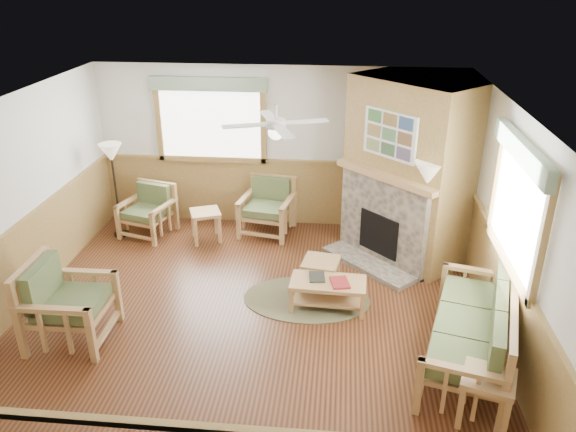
# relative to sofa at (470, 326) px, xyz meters

# --- Properties ---
(floor) EXTENTS (6.00, 6.00, 0.01)m
(floor) POSITION_rel_sofa_xyz_m (-2.55, 0.58, -0.49)
(floor) COLOR #4D2815
(floor) RESTS_ON ground
(ceiling) EXTENTS (6.00, 6.00, 0.01)m
(ceiling) POSITION_rel_sofa_xyz_m (-2.55, 0.58, 2.22)
(ceiling) COLOR white
(ceiling) RESTS_ON floor
(wall_back) EXTENTS (6.00, 0.02, 2.70)m
(wall_back) POSITION_rel_sofa_xyz_m (-2.55, 3.58, 0.87)
(wall_back) COLOR silver
(wall_back) RESTS_ON floor
(wall_front) EXTENTS (6.00, 0.02, 2.70)m
(wall_front) POSITION_rel_sofa_xyz_m (-2.55, -2.42, 0.87)
(wall_front) COLOR silver
(wall_front) RESTS_ON floor
(wall_left) EXTENTS (0.02, 6.00, 2.70)m
(wall_left) POSITION_rel_sofa_xyz_m (-5.55, 0.58, 0.87)
(wall_left) COLOR silver
(wall_left) RESTS_ON floor
(wall_right) EXTENTS (0.02, 6.00, 2.70)m
(wall_right) POSITION_rel_sofa_xyz_m (0.45, 0.58, 0.87)
(wall_right) COLOR silver
(wall_right) RESTS_ON floor
(wainscot) EXTENTS (6.00, 6.00, 1.10)m
(wainscot) POSITION_rel_sofa_xyz_m (-2.55, 0.58, 0.07)
(wainscot) COLOR olive
(wainscot) RESTS_ON floor
(fireplace) EXTENTS (3.11, 3.11, 2.70)m
(fireplace) POSITION_rel_sofa_xyz_m (-0.50, 2.63, 0.87)
(fireplace) COLOR olive
(fireplace) RESTS_ON floor
(window_back) EXTENTS (1.90, 0.16, 1.50)m
(window_back) POSITION_rel_sofa_xyz_m (-3.65, 3.54, 2.05)
(window_back) COLOR white
(window_back) RESTS_ON wall_back
(window_right) EXTENTS (0.16, 1.90, 1.50)m
(window_right) POSITION_rel_sofa_xyz_m (0.41, 0.38, 2.05)
(window_right) COLOR white
(window_right) RESTS_ON wall_right
(ceiling_fan) EXTENTS (1.59, 1.59, 0.36)m
(ceiling_fan) POSITION_rel_sofa_xyz_m (-2.25, 0.88, 2.18)
(ceiling_fan) COLOR white
(ceiling_fan) RESTS_ON ceiling
(sofa) EXTENTS (2.24, 1.37, 0.96)m
(sofa) POSITION_rel_sofa_xyz_m (0.00, 0.00, 0.00)
(sofa) COLOR tan
(sofa) RESTS_ON floor
(armchair_back_left) EXTENTS (0.92, 0.92, 0.83)m
(armchair_back_left) POSITION_rel_sofa_xyz_m (-4.65, 2.87, -0.07)
(armchair_back_left) COLOR tan
(armchair_back_left) RESTS_ON floor
(armchair_back_right) EXTENTS (0.94, 0.94, 0.90)m
(armchair_back_right) POSITION_rel_sofa_xyz_m (-2.69, 3.13, -0.03)
(armchair_back_right) COLOR tan
(armchair_back_right) RESTS_ON floor
(armchair_left) EXTENTS (0.92, 0.92, 1.01)m
(armchair_left) POSITION_rel_sofa_xyz_m (-4.61, -0.00, 0.02)
(armchair_left) COLOR tan
(armchair_left) RESTS_ON floor
(coffee_table) EXTENTS (1.00, 0.54, 0.39)m
(coffee_table) POSITION_rel_sofa_xyz_m (-1.60, 0.97, -0.28)
(coffee_table) COLOR tan
(coffee_table) RESTS_ON floor
(end_table_chairs) EXTENTS (0.58, 0.57, 0.51)m
(end_table_chairs) POSITION_rel_sofa_xyz_m (-3.63, 2.75, -0.22)
(end_table_chairs) COLOR tan
(end_table_chairs) RESTS_ON floor
(end_table_sofa) EXTENTS (0.61, 0.60, 0.55)m
(end_table_sofa) POSITION_rel_sofa_xyz_m (0.00, -0.91, -0.21)
(end_table_sofa) COLOR tan
(end_table_sofa) RESTS_ON floor
(footstool) EXTENTS (0.55, 0.55, 0.42)m
(footstool) POSITION_rel_sofa_xyz_m (-1.71, 1.47, -0.27)
(footstool) COLOR tan
(footstool) RESTS_ON floor
(braided_rug) EXTENTS (2.13, 2.13, 0.01)m
(braided_rug) POSITION_rel_sofa_xyz_m (-1.88, 1.12, -0.47)
(braided_rug) COLOR brown
(braided_rug) RESTS_ON floor
(floor_lamp_left) EXTENTS (0.41, 0.41, 1.59)m
(floor_lamp_left) POSITION_rel_sofa_xyz_m (-5.10, 2.80, 0.31)
(floor_lamp_left) COLOR black
(floor_lamp_left) RESTS_ON floor
(floor_lamp_right) EXTENTS (0.54, 0.54, 1.76)m
(floor_lamp_right) POSITION_rel_sofa_xyz_m (-0.32, 1.85, 0.40)
(floor_lamp_right) COLOR black
(floor_lamp_right) RESTS_ON floor
(book_red) EXTENTS (0.28, 0.34, 0.03)m
(book_red) POSITION_rel_sofa_xyz_m (-1.45, 0.92, -0.06)
(book_red) COLOR maroon
(book_red) RESTS_ON coffee_table
(book_dark) EXTENTS (0.23, 0.29, 0.03)m
(book_dark) POSITION_rel_sofa_xyz_m (-1.75, 1.04, -0.06)
(book_dark) COLOR black
(book_dark) RESTS_ON coffee_table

